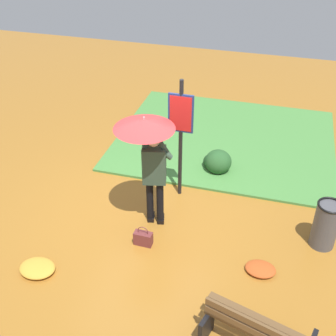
# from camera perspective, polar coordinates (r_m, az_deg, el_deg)

# --- Properties ---
(ground_plane) EXTENTS (18.00, 18.00, 0.00)m
(ground_plane) POSITION_cam_1_polar(r_m,az_deg,el_deg) (7.81, -3.13, -6.01)
(ground_plane) COLOR #9E6623
(grass_verge) EXTENTS (4.80, 4.00, 0.05)m
(grass_verge) POSITION_cam_1_polar(r_m,az_deg,el_deg) (10.01, 7.54, 3.83)
(grass_verge) COLOR #47843D
(grass_verge) RESTS_ON ground_plane
(person_with_umbrella) EXTENTS (0.96, 0.96, 2.04)m
(person_with_umbrella) POSITION_cam_1_polar(r_m,az_deg,el_deg) (6.75, -2.56, 3.05)
(person_with_umbrella) COLOR black
(person_with_umbrella) RESTS_ON ground_plane
(info_sign_post) EXTENTS (0.44, 0.07, 2.30)m
(info_sign_post) POSITION_cam_1_polar(r_m,az_deg,el_deg) (7.48, 1.68, 5.48)
(info_sign_post) COLOR black
(info_sign_post) RESTS_ON ground_plane
(handbag) EXTENTS (0.30, 0.15, 0.37)m
(handbag) POSITION_cam_1_polar(r_m,az_deg,el_deg) (7.16, -3.29, -9.21)
(handbag) COLOR brown
(handbag) RESTS_ON ground_plane
(park_bench) EXTENTS (1.44, 0.74, 0.75)m
(park_bench) POSITION_cam_1_polar(r_m,az_deg,el_deg) (5.76, 11.73, -20.40)
(park_bench) COLOR black
(park_bench) RESTS_ON ground_plane
(trash_bin) EXTENTS (0.42, 0.42, 0.83)m
(trash_bin) POSITION_cam_1_polar(r_m,az_deg,el_deg) (7.39, 20.07, -7.03)
(trash_bin) COLOR #4C4C51
(trash_bin) RESTS_ON ground_plane
(shrub_cluster) EXTENTS (0.59, 0.54, 0.48)m
(shrub_cluster) POSITION_cam_1_polar(r_m,az_deg,el_deg) (8.81, 6.44, 0.83)
(shrub_cluster) COLOR #285628
(shrub_cluster) RESTS_ON ground_plane
(leaf_pile_near_person) EXTENTS (0.56, 0.45, 0.12)m
(leaf_pile_near_person) POSITION_cam_1_polar(r_m,az_deg,el_deg) (7.07, -16.83, -12.50)
(leaf_pile_near_person) COLOR gold
(leaf_pile_near_person) RESTS_ON ground_plane
(leaf_pile_by_bench) EXTENTS (0.47, 0.37, 0.10)m
(leaf_pile_by_bench) POSITION_cam_1_polar(r_m,az_deg,el_deg) (6.93, 12.08, -12.86)
(leaf_pile_by_bench) COLOR #B74C1E
(leaf_pile_by_bench) RESTS_ON ground_plane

